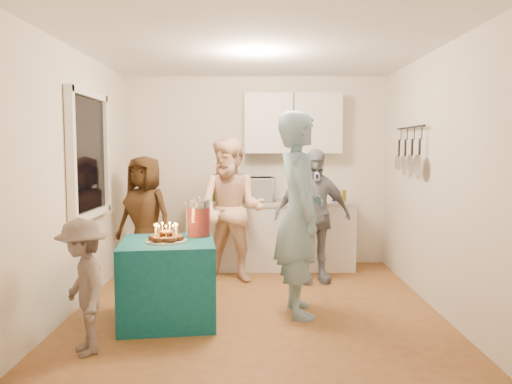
{
  "coord_description": "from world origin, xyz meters",
  "views": [
    {
      "loc": [
        -0.0,
        -4.95,
        1.61
      ],
      "look_at": [
        0.0,
        0.35,
        1.15
      ],
      "focal_mm": 35.0,
      "sensor_mm": 36.0,
      "label": 1
    }
  ],
  "objects_px": {
    "woman_back_right": "(313,216)",
    "microwave": "(252,189)",
    "woman_back_center": "(231,210)",
    "woman_back_left": "(145,217)",
    "counter": "(271,236)",
    "man_birthday": "(299,214)",
    "child_near_left": "(83,287)",
    "party_table": "(168,281)",
    "punch_jar": "(199,219)"
  },
  "relations": [
    {
      "from": "man_birthday",
      "to": "woman_back_center",
      "type": "height_order",
      "value": "man_birthday"
    },
    {
      "from": "punch_jar",
      "to": "woman_back_right",
      "type": "relative_size",
      "value": 0.21
    },
    {
      "from": "woman_back_right",
      "to": "punch_jar",
      "type": "bearing_deg",
      "value": -148.05
    },
    {
      "from": "woman_back_right",
      "to": "microwave",
      "type": "bearing_deg",
      "value": 125.55
    },
    {
      "from": "man_birthday",
      "to": "woman_back_left",
      "type": "distance_m",
      "value": 2.28
    },
    {
      "from": "man_birthday",
      "to": "woman_back_right",
      "type": "relative_size",
      "value": 1.22
    },
    {
      "from": "microwave",
      "to": "woman_back_center",
      "type": "relative_size",
      "value": 0.33
    },
    {
      "from": "microwave",
      "to": "woman_back_left",
      "type": "height_order",
      "value": "woman_back_left"
    },
    {
      "from": "counter",
      "to": "man_birthday",
      "type": "relative_size",
      "value": 1.12
    },
    {
      "from": "woman_back_left",
      "to": "party_table",
      "type": "bearing_deg",
      "value": -47.6
    },
    {
      "from": "man_birthday",
      "to": "woman_back_right",
      "type": "height_order",
      "value": "man_birthday"
    },
    {
      "from": "man_birthday",
      "to": "woman_back_left",
      "type": "relative_size",
      "value": 1.29
    },
    {
      "from": "man_birthday",
      "to": "microwave",
      "type": "bearing_deg",
      "value": 7.32
    },
    {
      "from": "punch_jar",
      "to": "counter",
      "type": "bearing_deg",
      "value": 67.67
    },
    {
      "from": "woman_back_center",
      "to": "woman_back_right",
      "type": "height_order",
      "value": "woman_back_center"
    },
    {
      "from": "party_table",
      "to": "woman_back_center",
      "type": "relative_size",
      "value": 0.49
    },
    {
      "from": "punch_jar",
      "to": "microwave",
      "type": "bearing_deg",
      "value": 74.51
    },
    {
      "from": "microwave",
      "to": "child_near_left",
      "type": "relative_size",
      "value": 0.54
    },
    {
      "from": "man_birthday",
      "to": "woman_back_left",
      "type": "height_order",
      "value": "man_birthday"
    },
    {
      "from": "counter",
      "to": "party_table",
      "type": "xyz_separation_m",
      "value": [
        -1.02,
        -2.1,
        -0.05
      ]
    },
    {
      "from": "party_table",
      "to": "woman_back_right",
      "type": "distance_m",
      "value": 2.1
    },
    {
      "from": "punch_jar",
      "to": "child_near_left",
      "type": "height_order",
      "value": "punch_jar"
    },
    {
      "from": "woman_back_left",
      "to": "woman_back_right",
      "type": "bearing_deg",
      "value": 17.43
    },
    {
      "from": "punch_jar",
      "to": "woman_back_center",
      "type": "relative_size",
      "value": 0.19
    },
    {
      "from": "woman_back_center",
      "to": "woman_back_right",
      "type": "xyz_separation_m",
      "value": [
        0.98,
        -0.02,
        -0.07
      ]
    },
    {
      "from": "woman_back_left",
      "to": "woman_back_center",
      "type": "distance_m",
      "value": 1.11
    },
    {
      "from": "woman_back_left",
      "to": "woman_back_right",
      "type": "relative_size",
      "value": 0.94
    },
    {
      "from": "child_near_left",
      "to": "microwave",
      "type": "bearing_deg",
      "value": 123.8
    },
    {
      "from": "counter",
      "to": "woman_back_center",
      "type": "bearing_deg",
      "value": -126.23
    },
    {
      "from": "counter",
      "to": "child_near_left",
      "type": "bearing_deg",
      "value": -118.76
    },
    {
      "from": "microwave",
      "to": "punch_jar",
      "type": "distance_m",
      "value": 1.92
    },
    {
      "from": "counter",
      "to": "woman_back_right",
      "type": "xyz_separation_m",
      "value": [
        0.48,
        -0.7,
        0.38
      ]
    },
    {
      "from": "counter",
      "to": "microwave",
      "type": "xyz_separation_m",
      "value": [
        -0.25,
        0.0,
        0.64
      ]
    },
    {
      "from": "party_table",
      "to": "woman_back_center",
      "type": "xyz_separation_m",
      "value": [
        0.52,
        1.42,
        0.49
      ]
    },
    {
      "from": "man_birthday",
      "to": "woman_back_center",
      "type": "bearing_deg",
      "value": 24.3
    },
    {
      "from": "punch_jar",
      "to": "woman_back_center",
      "type": "distance_m",
      "value": 1.19
    },
    {
      "from": "counter",
      "to": "party_table",
      "type": "distance_m",
      "value": 2.33
    },
    {
      "from": "microwave",
      "to": "woman_back_right",
      "type": "bearing_deg",
      "value": -49.93
    },
    {
      "from": "woman_back_center",
      "to": "woman_back_left",
      "type": "bearing_deg",
      "value": -172.69
    },
    {
      "from": "woman_back_center",
      "to": "child_near_left",
      "type": "height_order",
      "value": "woman_back_center"
    },
    {
      "from": "punch_jar",
      "to": "woman_back_center",
      "type": "bearing_deg",
      "value": 77.46
    },
    {
      "from": "man_birthday",
      "to": "child_near_left",
      "type": "bearing_deg",
      "value": 111.82
    },
    {
      "from": "woman_back_right",
      "to": "child_near_left",
      "type": "height_order",
      "value": "woman_back_right"
    },
    {
      "from": "microwave",
      "to": "party_table",
      "type": "bearing_deg",
      "value": -116.56
    },
    {
      "from": "microwave",
      "to": "woman_back_center",
      "type": "bearing_deg",
      "value": -116.57
    },
    {
      "from": "woman_back_right",
      "to": "party_table",
      "type": "bearing_deg",
      "value": -147.89
    },
    {
      "from": "man_birthday",
      "to": "woman_back_center",
      "type": "distance_m",
      "value": 1.4
    },
    {
      "from": "woman_back_left",
      "to": "child_near_left",
      "type": "bearing_deg",
      "value": -66.25
    },
    {
      "from": "punch_jar",
      "to": "woman_back_right",
      "type": "bearing_deg",
      "value": 42.71
    },
    {
      "from": "woman_back_center",
      "to": "woman_back_right",
      "type": "relative_size",
      "value": 1.08
    }
  ]
}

